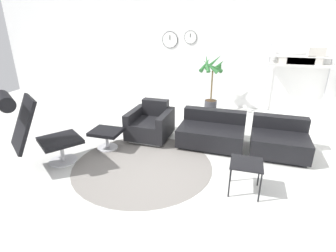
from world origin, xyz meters
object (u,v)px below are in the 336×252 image
(ottoman, at_px, (106,135))
(shelf_unit, at_px, (302,60))
(couch_low, at_px, (212,133))
(armchair_red, at_px, (151,125))
(potted_plant, at_px, (212,85))
(lounge_chair, at_px, (33,125))
(side_table, at_px, (246,166))
(couch_second, at_px, (279,141))

(ottoman, bearing_deg, shelf_unit, 40.28)
(shelf_unit, bearing_deg, couch_low, -127.10)
(armchair_red, relative_size, potted_plant, 0.59)
(lounge_chair, distance_m, armchair_red, 2.06)
(side_table, relative_size, potted_plant, 0.31)
(couch_second, relative_size, side_table, 2.17)
(lounge_chair, distance_m, couch_second, 3.93)
(ottoman, height_order, side_table, side_table)
(ottoman, distance_m, couch_low, 1.90)
(potted_plant, bearing_deg, couch_second, -53.41)
(couch_low, relative_size, couch_second, 1.25)
(lounge_chair, height_order, shelf_unit, shelf_unit)
(ottoman, xyz_separation_m, couch_second, (2.91, 0.65, -0.04))
(lounge_chair, distance_m, couch_low, 2.94)
(couch_low, bearing_deg, shelf_unit, -125.80)
(couch_low, xyz_separation_m, couch_second, (1.15, -0.04, 0.00))
(ottoman, relative_size, armchair_red, 0.63)
(lounge_chair, xyz_separation_m, shelf_unit, (4.11, 3.83, 0.59))
(armchair_red, height_order, couch_second, armchair_red)
(couch_low, distance_m, side_table, 1.47)
(ottoman, distance_m, potted_plant, 3.00)
(couch_second, distance_m, side_table, 1.40)
(armchair_red, bearing_deg, side_table, 144.99)
(couch_low, relative_size, potted_plant, 0.83)
(armchair_red, distance_m, shelf_unit, 3.79)
(potted_plant, bearing_deg, side_table, -74.46)
(couch_low, distance_m, potted_plant, 1.95)
(armchair_red, distance_m, couch_low, 1.18)
(couch_low, relative_size, shelf_unit, 0.71)
(couch_low, height_order, potted_plant, potted_plant)
(shelf_unit, bearing_deg, armchair_red, -141.78)
(armchair_red, bearing_deg, lounge_chair, 52.69)
(lounge_chair, height_order, armchair_red, lounge_chair)
(lounge_chair, height_order, side_table, lounge_chair)
(side_table, height_order, potted_plant, potted_plant)
(side_table, bearing_deg, lounge_chair, -174.96)
(lounge_chair, height_order, couch_second, lounge_chair)
(ottoman, xyz_separation_m, side_table, (2.38, -0.64, 0.12))
(couch_low, bearing_deg, side_table, 116.09)
(couch_second, height_order, side_table, couch_second)
(armchair_red, relative_size, side_table, 1.93)
(ottoman, height_order, armchair_red, armchair_red)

